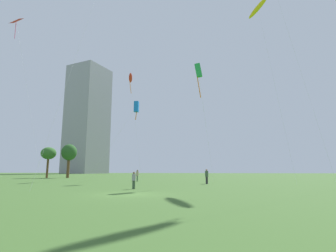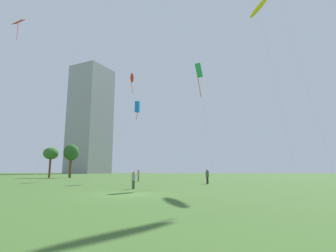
{
  "view_description": "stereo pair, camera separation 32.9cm",
  "coord_description": "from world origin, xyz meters",
  "px_view_note": "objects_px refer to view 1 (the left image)",
  "views": [
    {
      "loc": [
        5.47,
        -18.33,
        1.69
      ],
      "look_at": [
        1.54,
        8.53,
        6.35
      ],
      "focal_mm": 27.64,
      "sensor_mm": 36.0,
      "label": 1
    },
    {
      "loc": [
        5.79,
        -18.28,
        1.69
      ],
      "look_at": [
        1.54,
        8.53,
        6.35
      ],
      "focal_mm": 27.64,
      "sensor_mm": 36.0,
      "label": 2
    }
  ],
  "objects_px": {
    "person_standing_1": "(137,175)",
    "park_tree_0": "(49,154)",
    "kite_flying_3": "(16,22)",
    "park_tree_1": "(69,153)",
    "person_standing_2": "(207,175)",
    "kite_flying_5": "(131,78)",
    "kite_flying_2": "(198,71)",
    "kite_flying_1": "(136,107)",
    "distant_highrise_0": "(88,119)",
    "person_standing_0": "(134,179)",
    "kite_flying_0": "(258,8)"
  },
  "relations": [
    {
      "from": "distant_highrise_0",
      "to": "park_tree_1",
      "type": "bearing_deg",
      "value": -49.37
    },
    {
      "from": "person_standing_2",
      "to": "kite_flying_3",
      "type": "xyz_separation_m",
      "value": [
        -33.23,
        4.81,
        26.86
      ]
    },
    {
      "from": "kite_flying_0",
      "to": "kite_flying_2",
      "type": "xyz_separation_m",
      "value": [
        -9.37,
        -7.04,
        -12.71
      ]
    },
    {
      "from": "person_standing_0",
      "to": "kite_flying_0",
      "type": "distance_m",
      "value": 33.76
    },
    {
      "from": "person_standing_2",
      "to": "park_tree_0",
      "type": "distance_m",
      "value": 40.8
    },
    {
      "from": "kite_flying_3",
      "to": "park_tree_1",
      "type": "bearing_deg",
      "value": 82.42
    },
    {
      "from": "kite_flying_3",
      "to": "kite_flying_5",
      "type": "xyz_separation_m",
      "value": [
        17.82,
        12.15,
        -7.02
      ]
    },
    {
      "from": "person_standing_2",
      "to": "kite_flying_0",
      "type": "xyz_separation_m",
      "value": [
        8.64,
        5.19,
        25.82
      ]
    },
    {
      "from": "person_standing_0",
      "to": "distant_highrise_0",
      "type": "xyz_separation_m",
      "value": [
        -57.72,
        108.78,
        28.61
      ]
    },
    {
      "from": "kite_flying_1",
      "to": "person_standing_0",
      "type": "bearing_deg",
      "value": -74.86
    },
    {
      "from": "person_standing_0",
      "to": "park_tree_0",
      "type": "height_order",
      "value": "park_tree_0"
    },
    {
      "from": "kite_flying_2",
      "to": "kite_flying_5",
      "type": "xyz_separation_m",
      "value": [
        -14.69,
        18.81,
        6.72
      ]
    },
    {
      "from": "person_standing_1",
      "to": "kite_flying_3",
      "type": "relative_size",
      "value": 0.06
    },
    {
      "from": "person_standing_0",
      "to": "distant_highrise_0",
      "type": "height_order",
      "value": "distant_highrise_0"
    },
    {
      "from": "person_standing_2",
      "to": "kite_flying_5",
      "type": "bearing_deg",
      "value": -100.2
    },
    {
      "from": "person_standing_1",
      "to": "park_tree_0",
      "type": "height_order",
      "value": "park_tree_0"
    },
    {
      "from": "person_standing_0",
      "to": "person_standing_1",
      "type": "relative_size",
      "value": 0.88
    },
    {
      "from": "kite_flying_2",
      "to": "kite_flying_3",
      "type": "bearing_deg",
      "value": 168.43
    },
    {
      "from": "person_standing_1",
      "to": "kite_flying_3",
      "type": "xyz_separation_m",
      "value": [
        -22.72,
        -0.91,
        26.9
      ]
    },
    {
      "from": "kite_flying_0",
      "to": "park_tree_0",
      "type": "height_order",
      "value": "kite_flying_0"
    },
    {
      "from": "kite_flying_1",
      "to": "kite_flying_3",
      "type": "height_order",
      "value": "kite_flying_3"
    },
    {
      "from": "person_standing_1",
      "to": "park_tree_1",
      "type": "height_order",
      "value": "park_tree_1"
    },
    {
      "from": "person_standing_0",
      "to": "kite_flying_2",
      "type": "distance_m",
      "value": 16.67
    },
    {
      "from": "distant_highrise_0",
      "to": "kite_flying_3",
      "type": "bearing_deg",
      "value": -54.51
    },
    {
      "from": "kite_flying_3",
      "to": "park_tree_1",
      "type": "xyz_separation_m",
      "value": [
        2.27,
        17.04,
        -22.32
      ]
    },
    {
      "from": "kite_flying_5",
      "to": "park_tree_1",
      "type": "relative_size",
      "value": 2.88
    },
    {
      "from": "kite_flying_5",
      "to": "distant_highrise_0",
      "type": "distance_m",
      "value": 95.72
    },
    {
      "from": "person_standing_0",
      "to": "person_standing_1",
      "type": "xyz_separation_m",
      "value": [
        -3.89,
        15.73,
        0.12
      ]
    },
    {
      "from": "kite_flying_2",
      "to": "kite_flying_5",
      "type": "bearing_deg",
      "value": 127.98
    },
    {
      "from": "person_standing_0",
      "to": "kite_flying_1",
      "type": "xyz_separation_m",
      "value": [
        -3.87,
        14.31,
        10.44
      ]
    },
    {
      "from": "kite_flying_1",
      "to": "distant_highrise_0",
      "type": "distance_m",
      "value": 110.25
    },
    {
      "from": "kite_flying_0",
      "to": "kite_flying_5",
      "type": "height_order",
      "value": "kite_flying_0"
    },
    {
      "from": "kite_flying_3",
      "to": "kite_flying_1",
      "type": "bearing_deg",
      "value": -1.26
    },
    {
      "from": "kite_flying_1",
      "to": "park_tree_0",
      "type": "xyz_separation_m",
      "value": [
        -24.58,
        16.07,
        -5.98
      ]
    },
    {
      "from": "person_standing_1",
      "to": "kite_flying_5",
      "type": "xyz_separation_m",
      "value": [
        -4.9,
        11.24,
        19.89
      ]
    },
    {
      "from": "kite_flying_0",
      "to": "kite_flying_3",
      "type": "xyz_separation_m",
      "value": [
        -41.87,
        -0.38,
        1.03
      ]
    },
    {
      "from": "kite_flying_1",
      "to": "kite_flying_2",
      "type": "relative_size",
      "value": 0.8
    },
    {
      "from": "kite_flying_3",
      "to": "person_standing_1",
      "type": "bearing_deg",
      "value": 2.3
    },
    {
      "from": "kite_flying_1",
      "to": "distant_highrise_0",
      "type": "bearing_deg",
      "value": 119.68
    },
    {
      "from": "kite_flying_3",
      "to": "kite_flying_5",
      "type": "height_order",
      "value": "kite_flying_3"
    },
    {
      "from": "person_standing_2",
      "to": "kite_flying_3",
      "type": "relative_size",
      "value": 0.06
    },
    {
      "from": "kite_flying_0",
      "to": "park_tree_1",
      "type": "distance_m",
      "value": 47.95
    },
    {
      "from": "park_tree_1",
      "to": "kite_flying_5",
      "type": "bearing_deg",
      "value": -17.45
    },
    {
      "from": "park_tree_1",
      "to": "distant_highrise_0",
      "type": "distance_m",
      "value": 87.2
    },
    {
      "from": "kite_flying_1",
      "to": "park_tree_1",
      "type": "relative_size",
      "value": 1.61
    },
    {
      "from": "park_tree_0",
      "to": "kite_flying_1",
      "type": "bearing_deg",
      "value": -33.17
    },
    {
      "from": "kite_flying_2",
      "to": "park_tree_1",
      "type": "xyz_separation_m",
      "value": [
        -30.24,
        23.7,
        -8.58
      ]
    },
    {
      "from": "park_tree_0",
      "to": "distant_highrise_0",
      "type": "bearing_deg",
      "value": 110.47
    },
    {
      "from": "kite_flying_1",
      "to": "distant_highrise_0",
      "type": "height_order",
      "value": "distant_highrise_0"
    },
    {
      "from": "person_standing_0",
      "to": "park_tree_0",
      "type": "xyz_separation_m",
      "value": [
        -28.46,
        30.38,
        4.46
      ]
    }
  ]
}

